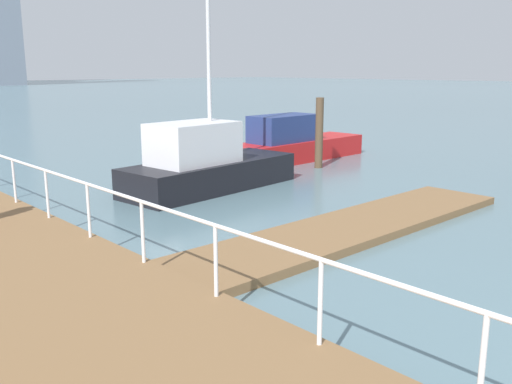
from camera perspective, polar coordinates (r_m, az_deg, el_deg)
ground_plane at (r=20.75m, az=-20.04°, el=1.85°), size 300.00×300.00×0.00m
floating_dock at (r=12.49m, az=9.02°, el=-3.85°), size 10.35×2.00×0.18m
boardwalk_railing at (r=10.18m, az=-14.44°, el=-1.06°), size 0.06×29.10×1.08m
dock_piling_1 at (r=20.47m, az=6.48°, el=6.01°), size 0.29×0.29×2.55m
moored_boat_0 at (r=22.02m, az=3.63°, el=4.93°), size 6.88×1.96×1.83m
moored_boat_2 at (r=16.68m, az=-5.21°, el=2.90°), size 5.83×2.56×8.49m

